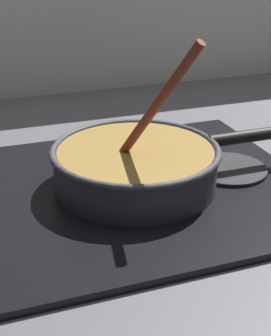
# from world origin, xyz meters

# --- Properties ---
(ground) EXTENTS (2.40, 1.60, 0.04)m
(ground) POSITION_xyz_m (0.00, 0.00, -0.02)
(ground) COLOR #4C4C51
(hob_plate) EXTENTS (0.56, 0.48, 0.01)m
(hob_plate) POSITION_xyz_m (-0.03, 0.19, 0.01)
(hob_plate) COLOR black
(hob_plate) RESTS_ON ground
(burner_ring) EXTENTS (0.17, 0.17, 0.01)m
(burner_ring) POSITION_xyz_m (-0.03, 0.19, 0.02)
(burner_ring) COLOR #592D0C
(burner_ring) RESTS_ON hob_plate
(spare_burner) EXTENTS (0.13, 0.13, 0.01)m
(spare_burner) POSITION_xyz_m (0.14, 0.19, 0.01)
(spare_burner) COLOR #262628
(spare_burner) RESTS_ON hob_plate
(cooking_pan) EXTENTS (0.43, 0.27, 0.25)m
(cooking_pan) POSITION_xyz_m (-0.03, 0.19, 0.05)
(cooking_pan) COLOR #38383D
(cooking_pan) RESTS_ON hob_plate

